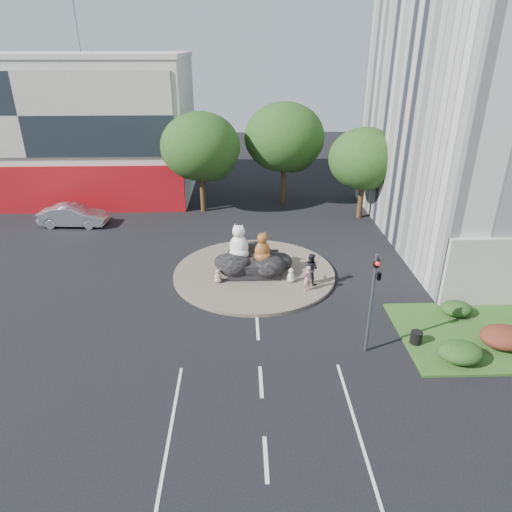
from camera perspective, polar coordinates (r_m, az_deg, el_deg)
The scene contains 21 objects.
ground at distance 20.20m, azimuth 0.62°, elevation -15.44°, with size 120.00×120.00×0.00m, color black.
roundabout_island at distance 28.50m, azimuth -0.24°, elevation -2.11°, with size 10.00×10.00×0.20m, color brown.
rock_plinth at distance 28.25m, azimuth -0.24°, elevation -1.12°, with size 3.20×2.60×0.90m, color black, non-canonical shape.
shophouse_block at distance 47.09m, azimuth -24.22°, elevation 14.51°, with size 25.20×12.30×17.40m.
grass_verge at distance 25.86m, azimuth 28.26°, elevation -8.64°, with size 10.00×6.00×0.12m, color #29511B.
tree_left at distance 38.36m, azimuth -6.84°, elevation 13.07°, with size 6.46×6.46×8.27m.
tree_mid at distance 40.30m, azimuth 3.64°, elevation 14.22°, with size 6.84×6.84×8.76m.
tree_right at distance 37.70m, azimuth 13.48°, elevation 11.39°, with size 5.70×5.70×7.30m.
hedge_near_green at distance 22.78m, azimuth 24.21°, elevation -10.91°, with size 2.00×1.60×0.90m, color #103412.
hedge_red at distance 24.63m, azimuth 28.58°, elevation -8.90°, with size 2.20×1.76×0.99m, color #441812.
hedge_back_green at distance 26.29m, azimuth 23.79°, elevation -6.03°, with size 1.60×1.28×0.72m, color #103412.
traffic_light at distance 20.61m, azimuth 14.75°, elevation -3.28°, with size 0.44×1.24×5.00m.
street_lamp at distance 28.31m, azimuth 26.88°, elevation 4.69°, with size 2.34×0.22×8.06m.
cat_white at distance 27.66m, azimuth -2.16°, elevation 1.87°, with size 1.35×1.17×2.26m, color white, non-canonical shape.
cat_tabby at distance 27.40m, azimuth 0.82°, elevation 1.22°, with size 1.13×0.98×1.88m, color #AD6524, non-canonical shape.
kitten_calico at distance 27.14m, azimuth -4.79°, elevation -2.41°, with size 0.52×0.45×0.87m, color silver, non-canonical shape.
kitten_white at distance 27.14m, azimuth 4.40°, elevation -2.35°, with size 0.54×0.47×0.90m, color silver, non-canonical shape.
pedestrian_pink at distance 26.19m, azimuth 6.43°, elevation -2.75°, with size 0.56×0.37×1.53m, color pink.
pedestrian_dark at distance 26.85m, azimuth 6.84°, elevation -1.57°, with size 0.93×0.73×1.92m, color black.
parked_car at distance 38.65m, azimuth -21.89°, elevation 4.71°, with size 1.79×5.14×1.69m, color #B5B8BD.
litter_bin at distance 23.30m, azimuth 19.39°, elevation -9.57°, with size 0.56×0.56×0.62m, color black.
Camera 1 is at (-0.72, -15.34, 13.13)m, focal length 32.00 mm.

